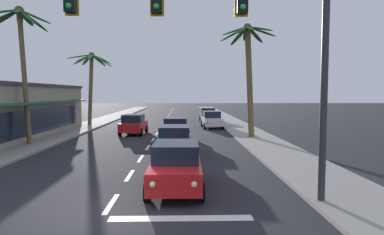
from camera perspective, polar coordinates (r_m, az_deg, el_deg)
ground_plane at (r=10.76m, az=-14.03°, el=-14.88°), size 220.00×220.00×0.00m
sidewalk_right at (r=30.63m, az=8.95°, el=-2.37°), size 3.20×110.00×0.14m
sidewalk_left at (r=31.76m, az=-19.96°, el=-2.34°), size 3.20×110.00×0.14m
lane_markings at (r=30.45m, az=-4.96°, el=-2.50°), size 4.28×88.09×0.01m
traffic_signal_mast at (r=10.67m, az=4.10°, el=15.26°), size 10.26×0.41×7.66m
sedan_lead_at_stop_bar at (r=12.56m, az=-2.68°, el=-7.98°), size 1.99×4.47×1.68m
sedan_third_in_queue at (r=18.84m, az=-2.90°, el=-3.94°), size 2.00×4.47×1.68m
sedan_fifth_in_queue at (r=25.16m, az=-2.69°, el=-1.93°), size 2.10×4.51×1.68m
sedan_oncoming_far at (r=29.60m, az=-9.64°, el=-1.08°), size 2.10×4.51×1.68m
sedan_parked_nearest_kerb at (r=34.47m, az=3.28°, el=-0.31°), size 2.08×4.50×1.68m
sedan_parked_mid_kerb at (r=41.92m, az=2.64°, el=0.47°), size 1.98×4.46×1.68m
palm_left_second at (r=25.27m, az=-26.39°, el=11.26°), size 3.98×4.14×9.06m
palm_left_third at (r=37.83m, az=-16.34°, el=7.18°), size 4.63×4.77×7.75m
palm_right_second at (r=26.50m, az=9.31°, el=9.40°), size 4.30×4.41×8.68m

